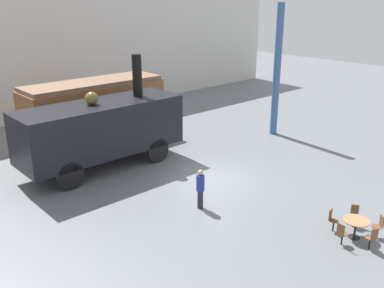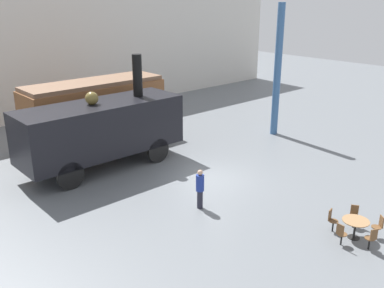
{
  "view_description": "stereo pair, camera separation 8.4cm",
  "coord_description": "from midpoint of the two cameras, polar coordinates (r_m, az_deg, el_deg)",
  "views": [
    {
      "loc": [
        -13.31,
        -13.43,
        8.41
      ],
      "look_at": [
        -0.29,
        1.0,
        1.6
      ],
      "focal_mm": 40.0,
      "sensor_mm": 36.0,
      "label": 1
    },
    {
      "loc": [
        -13.25,
        -13.49,
        8.41
      ],
      "look_at": [
        -0.29,
        1.0,
        1.6
      ],
      "focal_mm": 40.0,
      "sensor_mm": 36.0,
      "label": 2
    }
  ],
  "objects": [
    {
      "name": "cafe_chair_0",
      "position": [
        17.01,
        18.27,
        -9.44
      ],
      "size": [
        0.36,
        0.38,
        0.87
      ],
      "rotation": [
        0.0,
        0.0,
        4.94
      ],
      "color": "black",
      "rests_on": "ground_plane"
    },
    {
      "name": "passenger_coach_wooden",
      "position": [
        25.9,
        -12.68,
        4.95
      ],
      "size": [
        8.27,
        2.69,
        3.7
      ],
      "color": "brown",
      "rests_on": "ground_plane"
    },
    {
      "name": "visitor_person",
      "position": [
        17.62,
        1.21,
        -5.81
      ],
      "size": [
        0.34,
        0.34,
        1.71
      ],
      "color": "#262633",
      "rests_on": "ground_plane"
    },
    {
      "name": "ground_plane",
      "position": [
        20.7,
        2.57,
        -4.69
      ],
      "size": [
        80.0,
        80.0,
        0.0
      ],
      "primitive_type": "plane",
      "color": "slate"
    },
    {
      "name": "cafe_chair_3",
      "position": [
        17.17,
        23.76,
        -9.89
      ],
      "size": [
        0.41,
        0.4,
        0.87
      ],
      "rotation": [
        0.0,
        0.0,
        8.71
      ],
      "color": "black",
      "rests_on": "ground_plane"
    },
    {
      "name": "cafe_chair_1",
      "position": [
        16.19,
        19.39,
        -11.12
      ],
      "size": [
        0.36,
        0.36,
        0.87
      ],
      "rotation": [
        0.0,
        0.0,
        6.2
      ],
      "color": "black",
      "rests_on": "ground_plane"
    },
    {
      "name": "support_pillar",
      "position": [
        26.93,
        11.42,
        9.51
      ],
      "size": [
        0.44,
        0.44,
        8.0
      ],
      "color": "#386093",
      "rests_on": "ground_plane"
    },
    {
      "name": "backdrop_wall",
      "position": [
        32.23,
        -17.52,
        11.48
      ],
      "size": [
        44.0,
        0.15,
        9.0
      ],
      "color": "silver",
      "rests_on": "ground_plane"
    },
    {
      "name": "cafe_chair_4",
      "position": [
        17.59,
        20.93,
        -8.78
      ],
      "size": [
        0.4,
        0.39,
        0.87
      ],
      "rotation": [
        0.0,
        0.0,
        9.97
      ],
      "color": "black",
      "rests_on": "ground_plane"
    },
    {
      "name": "cafe_chair_2",
      "position": [
        16.3,
        22.98,
        -11.4
      ],
      "size": [
        0.38,
        0.4,
        0.87
      ],
      "rotation": [
        0.0,
        0.0,
        7.45
      ],
      "color": "black",
      "rests_on": "ground_plane"
    },
    {
      "name": "steam_locomotive",
      "position": [
        21.82,
        -11.81,
        2.16
      ],
      "size": [
        8.31,
        2.78,
        5.55
      ],
      "color": "black",
      "rests_on": "ground_plane"
    },
    {
      "name": "cafe_table_near",
      "position": [
        16.8,
        21.1,
        -9.87
      ],
      "size": [
        0.96,
        0.96,
        0.72
      ],
      "color": "black",
      "rests_on": "ground_plane"
    }
  ]
}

